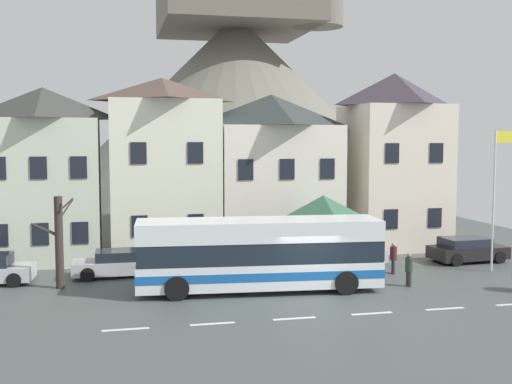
{
  "coord_description": "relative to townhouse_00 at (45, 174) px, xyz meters",
  "views": [
    {
      "loc": [
        -7.81,
        -23.61,
        6.55
      ],
      "look_at": [
        -1.26,
        5.49,
        3.98
      ],
      "focal_mm": 44.66,
      "sensor_mm": 36.0,
      "label": 1
    }
  ],
  "objects": [
    {
      "name": "pedestrian_02",
      "position": [
        16.65,
        -7.32,
        -3.78
      ],
      "size": [
        0.34,
        0.37,
        1.51
      ],
      "color": "#2D2D38",
      "rests_on": "ground_plane"
    },
    {
      "name": "flagpole",
      "position": [
        21.62,
        -7.94,
        -0.57
      ],
      "size": [
        0.95,
        0.1,
        6.92
      ],
      "color": "silver",
      "rests_on": "ground_plane"
    },
    {
      "name": "public_bench",
      "position": [
        14.38,
        -3.64,
        -4.12
      ],
      "size": [
        1.45,
        0.48,
        0.87
      ],
      "color": "#473828",
      "rests_on": "ground_plane"
    },
    {
      "name": "parked_car_00",
      "position": [
        21.71,
        -5.45,
        -3.95
      ],
      "size": [
        4.04,
        2.24,
        1.28
      ],
      "rotation": [
        0.0,
        0.0,
        0.07
      ],
      "color": "black",
      "rests_on": "ground_plane"
    },
    {
      "name": "bus_shelter",
      "position": [
        13.71,
        -5.44,
        -1.56
      ],
      "size": [
        3.6,
        3.6,
        3.68
      ],
      "color": "#473D33",
      "rests_on": "ground_plane"
    },
    {
      "name": "bare_tree_00",
      "position": [
        1.21,
        -6.93,
        -2.51
      ],
      "size": [
        1.79,
        1.59,
        4.02
      ],
      "color": "#382D28",
      "rests_on": "ground_plane"
    },
    {
      "name": "parked_car_03",
      "position": [
        15.21,
        -4.58,
        -3.94
      ],
      "size": [
        4.13,
        2.22,
        1.3
      ],
      "rotation": [
        0.0,
        0.0,
        -0.1
      ],
      "color": "silver",
      "rests_on": "ground_plane"
    },
    {
      "name": "pedestrian_01",
      "position": [
        13.95,
        -7.23,
        -3.69
      ],
      "size": [
        0.33,
        0.31,
        1.57
      ],
      "color": "black",
      "rests_on": "ground_plane"
    },
    {
      "name": "ground_plane",
      "position": [
        11.37,
        -11.74,
        -4.61
      ],
      "size": [
        40.0,
        60.0,
        0.07
      ],
      "color": "#49504E"
    },
    {
      "name": "parked_car_02",
      "position": [
        3.81,
        -5.04,
        -3.97
      ],
      "size": [
        4.29,
        1.92,
        1.24
      ],
      "rotation": [
        0.0,
        0.0,
        3.13
      ],
      "color": "silver",
      "rests_on": "ground_plane"
    },
    {
      "name": "pedestrian_00",
      "position": [
        16.17,
        -9.93,
        -3.76
      ],
      "size": [
        0.33,
        0.36,
        1.49
      ],
      "color": "#38332D",
      "rests_on": "ground_plane"
    },
    {
      "name": "townhouse_02",
      "position": [
        12.59,
        0.75,
        -0.07
      ],
      "size": [
        6.76,
        7.05,
        9.03
      ],
      "color": "silver",
      "rests_on": "ground_plane"
    },
    {
      "name": "hilltop_castle",
      "position": [
        13.91,
        18.12,
        4.48
      ],
      "size": [
        34.34,
        34.34,
        24.77
      ],
      "color": "slate",
      "rests_on": "ground_plane"
    },
    {
      "name": "transit_bus",
      "position": [
        9.56,
        -9.25,
        -3.04
      ],
      "size": [
        10.53,
        3.38,
        3.06
      ],
      "rotation": [
        0.0,
        0.0,
        -0.08
      ],
      "color": "white",
      "rests_on": "ground_plane"
    },
    {
      "name": "townhouse_03",
      "position": [
        19.93,
        -0.04,
        0.58
      ],
      "size": [
        5.34,
        5.46,
        10.33
      ],
      "color": "beige",
      "rests_on": "ground_plane"
    },
    {
      "name": "townhouse_01",
      "position": [
        6.26,
        0.26,
        0.32
      ],
      "size": [
        5.75,
        6.06,
        9.82
      ],
      "color": "silver",
      "rests_on": "ground_plane"
    },
    {
      "name": "townhouse_00",
      "position": [
        0.0,
        0.0,
        0.0
      ],
      "size": [
        5.68,
        5.54,
        9.17
      ],
      "color": "beige",
      "rests_on": "ground_plane"
    },
    {
      "name": "pedestrian_03",
      "position": [
        15.02,
        -7.42,
        -3.73
      ],
      "size": [
        0.31,
        0.36,
        1.61
      ],
      "color": "#2D2D38",
      "rests_on": "ground_plane"
    }
  ]
}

